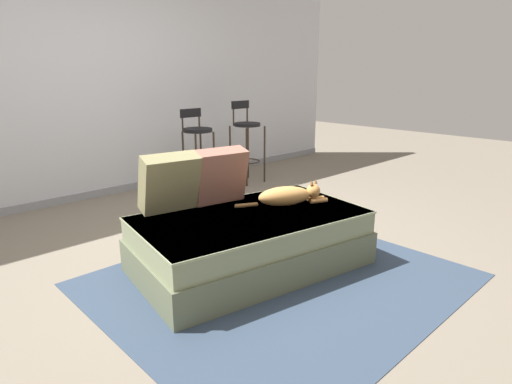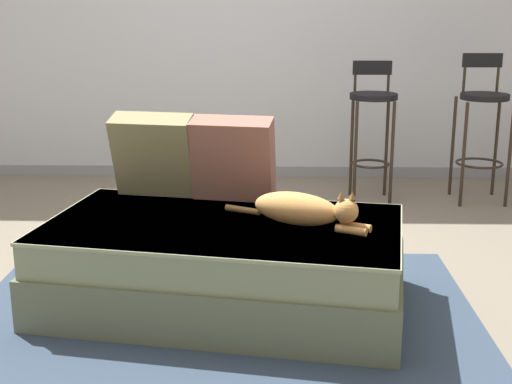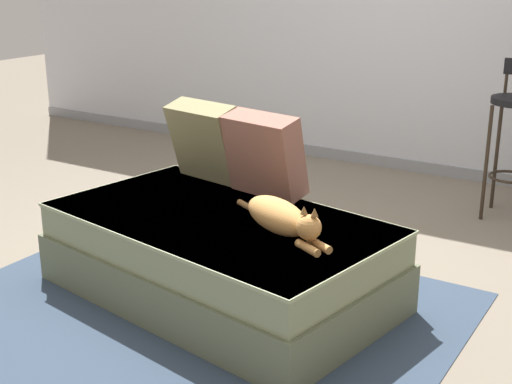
{
  "view_description": "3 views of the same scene",
  "coord_description": "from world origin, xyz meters",
  "px_view_note": "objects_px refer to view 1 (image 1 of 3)",
  "views": [
    {
      "loc": [
        -2.02,
        -2.57,
        1.43
      ],
      "look_at": [
        0.15,
        -0.3,
        0.54
      ],
      "focal_mm": 30.0,
      "sensor_mm": 36.0,
      "label": 1
    },
    {
      "loc": [
        0.23,
        -3.56,
        1.41
      ],
      "look_at": [
        0.15,
        -0.3,
        0.54
      ],
      "focal_mm": 50.0,
      "sensor_mm": 36.0,
      "label": 2
    },
    {
      "loc": [
        1.84,
        -3.04,
        1.59
      ],
      "look_at": [
        0.15,
        -0.3,
        0.54
      ],
      "focal_mm": 50.0,
      "sensor_mm": 36.0,
      "label": 3
    }
  ],
  "objects_px": {
    "throw_pillow_corner": "(170,183)",
    "cat": "(288,196)",
    "bar_stool_by_doorway": "(247,136)",
    "couch": "(251,240)",
    "throw_pillow_middle": "(219,176)",
    "bar_stool_near_window": "(197,141)"
  },
  "relations": [
    {
      "from": "throw_pillow_corner",
      "to": "bar_stool_near_window",
      "type": "xyz_separation_m",
      "value": [
        1.33,
        1.47,
        -0.01
      ]
    },
    {
      "from": "throw_pillow_corner",
      "to": "bar_stool_near_window",
      "type": "bearing_deg",
      "value": 47.97
    },
    {
      "from": "cat",
      "to": "bar_stool_near_window",
      "type": "height_order",
      "value": "bar_stool_near_window"
    },
    {
      "from": "couch",
      "to": "throw_pillow_middle",
      "type": "bearing_deg",
      "value": 86.34
    },
    {
      "from": "couch",
      "to": "throw_pillow_middle",
      "type": "xyz_separation_m",
      "value": [
        0.02,
        0.38,
        0.43
      ]
    },
    {
      "from": "throw_pillow_middle",
      "to": "bar_stool_near_window",
      "type": "distance_m",
      "value": 1.79
    },
    {
      "from": "throw_pillow_corner",
      "to": "cat",
      "type": "bearing_deg",
      "value": -33.17
    },
    {
      "from": "couch",
      "to": "bar_stool_by_doorway",
      "type": "relative_size",
      "value": 1.71
    },
    {
      "from": "cat",
      "to": "bar_stool_by_doorway",
      "type": "distance_m",
      "value": 2.39
    },
    {
      "from": "throw_pillow_corner",
      "to": "couch",
      "type": "bearing_deg",
      "value": -49.75
    },
    {
      "from": "bar_stool_near_window",
      "to": "cat",
      "type": "bearing_deg",
      "value": -106.32
    },
    {
      "from": "throw_pillow_middle",
      "to": "cat",
      "type": "relative_size",
      "value": 0.67
    },
    {
      "from": "throw_pillow_corner",
      "to": "bar_stool_by_doorway",
      "type": "height_order",
      "value": "bar_stool_by_doorway"
    },
    {
      "from": "bar_stool_near_window",
      "to": "bar_stool_by_doorway",
      "type": "bearing_deg",
      "value": -0.04
    },
    {
      "from": "throw_pillow_middle",
      "to": "throw_pillow_corner",
      "type": "bearing_deg",
      "value": 170.12
    },
    {
      "from": "couch",
      "to": "bar_stool_near_window",
      "type": "relative_size",
      "value": 1.8
    },
    {
      "from": "throw_pillow_corner",
      "to": "bar_stool_by_doorway",
      "type": "distance_m",
      "value": 2.57
    },
    {
      "from": "couch",
      "to": "throw_pillow_middle",
      "type": "height_order",
      "value": "throw_pillow_middle"
    },
    {
      "from": "throw_pillow_corner",
      "to": "bar_stool_by_doorway",
      "type": "bearing_deg",
      "value": 34.88
    },
    {
      "from": "couch",
      "to": "cat",
      "type": "relative_size",
      "value": 2.67
    },
    {
      "from": "throw_pillow_middle",
      "to": "cat",
      "type": "height_order",
      "value": "throw_pillow_middle"
    },
    {
      "from": "throw_pillow_corner",
      "to": "throw_pillow_middle",
      "type": "distance_m",
      "value": 0.42
    }
  ]
}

